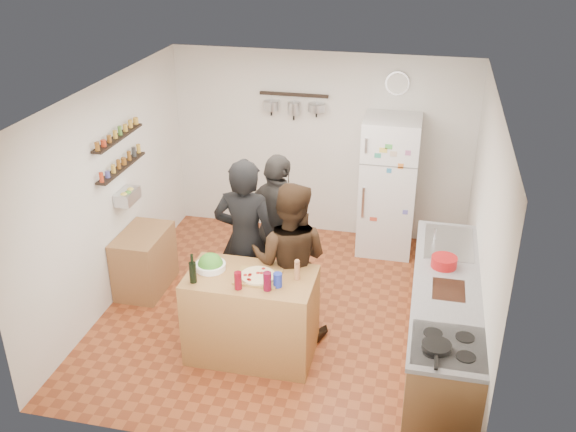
% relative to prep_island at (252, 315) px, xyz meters
% --- Properties ---
extents(room_shell, '(4.20, 4.20, 4.20)m').
position_rel_prep_island_xyz_m(room_shell, '(0.17, 1.19, 0.79)').
color(room_shell, brown).
rests_on(room_shell, ground).
extents(prep_island, '(1.25, 0.72, 0.91)m').
position_rel_prep_island_xyz_m(prep_island, '(0.00, 0.00, 0.00)').
color(prep_island, '#A4773C').
rests_on(prep_island, floor).
extents(pizza_board, '(0.42, 0.34, 0.02)m').
position_rel_prep_island_xyz_m(pizza_board, '(0.08, -0.02, 0.47)').
color(pizza_board, olive).
rests_on(pizza_board, prep_island).
extents(pizza, '(0.34, 0.34, 0.02)m').
position_rel_prep_island_xyz_m(pizza, '(0.08, -0.02, 0.48)').
color(pizza, beige).
rests_on(pizza, pizza_board).
extents(salad_bowl, '(0.30, 0.30, 0.06)m').
position_rel_prep_island_xyz_m(salad_bowl, '(-0.42, 0.05, 0.48)').
color(salad_bowl, white).
rests_on(salad_bowl, prep_island).
extents(wine_bottle, '(0.07, 0.07, 0.21)m').
position_rel_prep_island_xyz_m(wine_bottle, '(-0.50, -0.22, 0.56)').
color(wine_bottle, black).
rests_on(wine_bottle, prep_island).
extents(wine_glass_near, '(0.07, 0.07, 0.18)m').
position_rel_prep_island_xyz_m(wine_glass_near, '(-0.05, -0.24, 0.54)').
color(wine_glass_near, '#630814').
rests_on(wine_glass_near, prep_island).
extents(wine_glass_far, '(0.08, 0.08, 0.19)m').
position_rel_prep_island_xyz_m(wine_glass_far, '(0.22, -0.20, 0.55)').
color(wine_glass_far, '#50061B').
rests_on(wine_glass_far, prep_island).
extents(pepper_mill, '(0.05, 0.05, 0.17)m').
position_rel_prep_island_xyz_m(pepper_mill, '(0.45, 0.05, 0.54)').
color(pepper_mill, '#A16A43').
rests_on(pepper_mill, prep_island).
extents(salt_canister, '(0.09, 0.09, 0.14)m').
position_rel_prep_island_xyz_m(salt_canister, '(0.30, -0.12, 0.52)').
color(salt_canister, navy).
rests_on(salt_canister, prep_island).
extents(person_left, '(0.69, 0.46, 1.87)m').
position_rel_prep_island_xyz_m(person_left, '(-0.23, 0.63, 0.48)').
color(person_left, black).
rests_on(person_left, floor).
extents(person_center, '(0.86, 0.68, 1.72)m').
position_rel_prep_island_xyz_m(person_center, '(0.29, 0.46, 0.41)').
color(person_center, black).
rests_on(person_center, floor).
extents(person_back, '(1.10, 0.94, 1.77)m').
position_rel_prep_island_xyz_m(person_back, '(0.03, 1.05, 0.43)').
color(person_back, '#282624').
rests_on(person_back, floor).
extents(counter_run, '(0.63, 2.63, 0.90)m').
position_rel_prep_island_xyz_m(counter_run, '(1.87, 0.25, -0.01)').
color(counter_run, '#9E7042').
rests_on(counter_run, floor).
extents(stove_top, '(0.60, 0.62, 0.02)m').
position_rel_prep_island_xyz_m(stove_top, '(1.87, -0.70, 0.46)').
color(stove_top, white).
rests_on(stove_top, counter_run).
extents(skillet, '(0.24, 0.24, 0.05)m').
position_rel_prep_island_xyz_m(skillet, '(1.77, -0.77, 0.49)').
color(skillet, black).
rests_on(skillet, stove_top).
extents(sink, '(0.50, 0.80, 0.03)m').
position_rel_prep_island_xyz_m(sink, '(1.87, 1.10, 0.46)').
color(sink, silver).
rests_on(sink, counter_run).
extents(cutting_board, '(0.30, 0.40, 0.02)m').
position_rel_prep_island_xyz_m(cutting_board, '(1.87, 0.16, 0.46)').
color(cutting_board, '#975236').
rests_on(cutting_board, counter_run).
extents(red_bowl, '(0.25, 0.25, 0.11)m').
position_rel_prep_island_xyz_m(red_bowl, '(1.82, 0.58, 0.52)').
color(red_bowl, '#B11416').
rests_on(red_bowl, counter_run).
extents(fridge, '(0.70, 0.68, 1.80)m').
position_rel_prep_island_xyz_m(fridge, '(1.12, 2.55, 0.45)').
color(fridge, white).
rests_on(fridge, floor).
extents(wall_clock, '(0.30, 0.03, 0.30)m').
position_rel_prep_island_xyz_m(wall_clock, '(1.12, 2.88, 1.69)').
color(wall_clock, silver).
rests_on(wall_clock, back_wall).
extents(spice_shelf_lower, '(0.12, 1.00, 0.02)m').
position_rel_prep_island_xyz_m(spice_shelf_lower, '(-1.76, 1.00, 1.04)').
color(spice_shelf_lower, black).
rests_on(spice_shelf_lower, left_wall).
extents(spice_shelf_upper, '(0.12, 1.00, 0.02)m').
position_rel_prep_island_xyz_m(spice_shelf_upper, '(-1.76, 1.00, 1.40)').
color(spice_shelf_upper, black).
rests_on(spice_shelf_upper, left_wall).
extents(produce_basket, '(0.18, 0.35, 0.14)m').
position_rel_prep_island_xyz_m(produce_basket, '(-1.73, 1.00, 0.69)').
color(produce_basket, silver).
rests_on(produce_basket, left_wall).
extents(side_table, '(0.50, 0.80, 0.73)m').
position_rel_prep_island_xyz_m(side_table, '(-1.57, 0.93, -0.09)').
color(side_table, olive).
rests_on(side_table, floor).
extents(pot_rack, '(0.90, 0.04, 0.04)m').
position_rel_prep_island_xyz_m(pot_rack, '(-0.18, 2.80, 1.49)').
color(pot_rack, black).
rests_on(pot_rack, back_wall).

